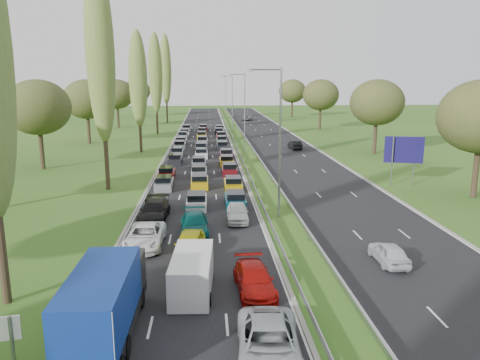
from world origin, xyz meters
name	(u,v)px	position (x,y,z in m)	size (l,w,h in m)	color
ground	(244,150)	(4.50, 80.00, 0.00)	(260.00, 260.00, 0.00)	#2C591B
near_carriageway	(201,148)	(-2.25, 82.50, 0.00)	(10.50, 215.00, 0.04)	black
far_carriageway	(283,148)	(11.25, 82.50, 0.00)	(10.50, 215.00, 0.04)	black
central_reservation	(242,145)	(4.50, 82.50, 0.55)	(2.36, 215.00, 0.32)	gray
lamp_columns	(245,113)	(4.50, 78.00, 6.00)	(0.18, 140.18, 12.00)	gray
poplar_row	(125,69)	(-11.50, 68.17, 12.39)	(2.80, 127.80, 22.44)	#2D2116
woodland_left	(28,109)	(-22.00, 62.63, 7.68)	(8.00, 166.00, 11.10)	#2D2116
woodland_right	(400,106)	(24.00, 66.67, 7.68)	(8.00, 153.00, 11.10)	#2D2116
traffic_queue_fill	(201,150)	(-2.24, 77.52, 0.44)	(9.11, 68.21, 0.80)	black
near_car_2	(145,236)	(-5.54, 36.68, 0.75)	(2.41, 5.22, 1.45)	white
near_car_3	(154,211)	(-5.60, 42.76, 0.78)	(2.14, 5.26, 1.53)	black
near_car_7	(195,224)	(-2.29, 39.24, 0.73)	(1.98, 4.87, 1.41)	#054B48
near_car_8	(190,245)	(-2.49, 34.64, 0.79)	(1.82, 4.53, 1.54)	#B2AF0B
near_car_10	(269,344)	(1.05, 23.03, 0.78)	(2.52, 5.46, 1.52)	#A0A6AA
near_car_11	(254,280)	(1.11, 29.30, 0.70)	(1.90, 4.68, 1.36)	#9A0D09
near_car_12	(238,212)	(1.05, 42.04, 0.73)	(1.69, 4.19, 1.43)	silver
far_car_0	(389,253)	(9.73, 32.69, 0.68)	(1.55, 3.86, 1.31)	silver
far_car_1	(295,145)	(12.83, 80.42, 0.72)	(1.48, 4.25, 1.40)	black
far_car_2	(247,117)	(9.73, 135.68, 0.80)	(2.58, 5.59, 1.55)	slate
blue_lorry	(106,302)	(-5.66, 25.05, 1.82)	(2.29, 8.23, 3.47)	black
white_van_rear	(192,272)	(-2.17, 29.75, 1.06)	(2.01, 5.13, 2.06)	silver
info_sign	(1,335)	(-9.40, 23.45, 1.37)	(1.50, 0.35, 2.10)	gray
direction_sign	(404,152)	(19.40, 53.80, 3.57)	(3.89, 1.13, 5.20)	gray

